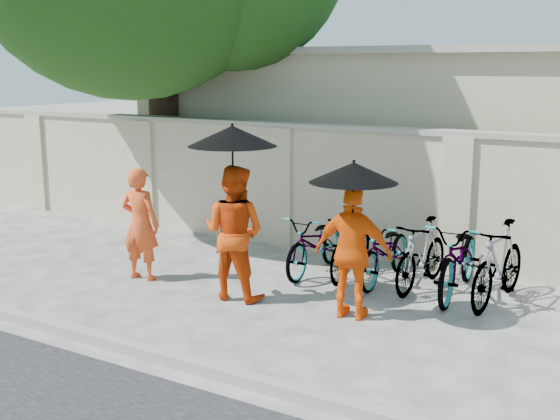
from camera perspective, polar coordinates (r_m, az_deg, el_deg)
The scene contains 15 objects.
ground at distance 9.00m, azimuth -4.63°, elevation -7.87°, with size 80.00×80.00×0.00m, color #BDBDBD.
kerb at distance 7.76m, azimuth -12.13°, elevation -10.89°, with size 40.00×0.16×0.12m, color gray.
compound_wall at distance 11.01m, azimuth 9.38°, elevation 1.01°, with size 20.00×0.30×2.00m, color beige.
building_behind at distance 14.25m, azimuth 18.99°, elevation 5.36°, with size 14.00×6.00×3.20m, color #B2AC92.
monk_left at distance 10.11m, azimuth -11.29°, elevation -1.11°, with size 0.59×0.39×1.61m, color #F04E1E.
monk_center at distance 9.11m, azimuth -3.76°, elevation -1.83°, with size 0.86×0.67×1.76m, color #D73E09.
parasol_center at distance 8.81m, azimuth -3.90°, elevation 6.02°, with size 1.13×1.13×1.27m.
monk_right at distance 8.42m, azimuth 5.97°, elevation -3.48°, with size 0.95×0.40×1.63m, color #FD5C0A.
parasol_right at distance 8.14m, azimuth 6.00°, elevation 3.05°, with size 1.04×1.04×0.99m.
bike_0 at distance 10.30m, azimuth 2.90°, elevation -2.74°, with size 0.59×1.70×0.89m, color gray.
bike_1 at distance 10.14m, azimuth 5.79°, elevation -2.82°, with size 0.45×1.60×0.96m, color gray.
bike_2 at distance 9.97m, azimuth 8.62°, elevation -3.33°, with size 0.59×1.70×0.89m, color gray.
bike_3 at distance 9.75m, azimuth 11.43°, elevation -3.56°, with size 0.45×1.61×0.97m, color gray.
bike_4 at distance 9.58m, azimuth 14.39°, elevation -3.77°, with size 0.68×1.96×1.03m, color gray.
bike_5 at distance 9.36m, azimuth 17.33°, elevation -4.21°, with size 0.50×1.77×1.06m, color gray.
Camera 1 is at (5.00, -6.86, 3.00)m, focal length 45.00 mm.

